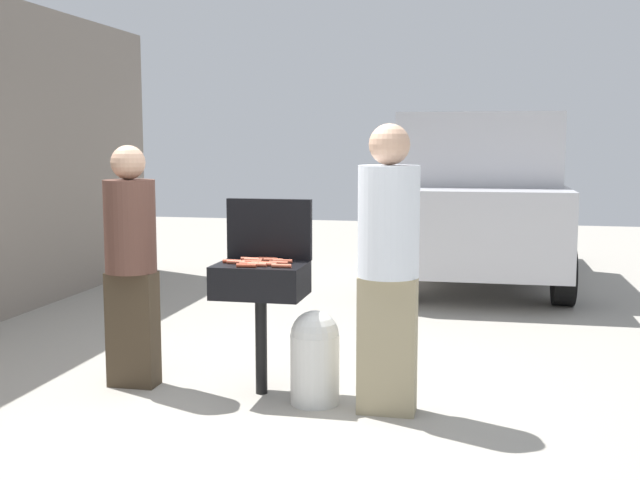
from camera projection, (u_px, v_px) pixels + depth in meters
name	position (u px, v px, depth m)	size (l,w,h in m)	color
ground_plane	(242.00, 400.00, 5.23)	(24.00, 24.00, 0.00)	#9E998E
bbq_grill	(261.00, 285.00, 5.29)	(0.60, 0.44, 0.89)	black
grill_lid_open	(269.00, 229.00, 5.46)	(0.60, 0.05, 0.42)	black
hot_dog_0	(273.00, 260.00, 5.35)	(0.03, 0.03, 0.13)	#B74C33
hot_dog_1	(261.00, 263.00, 5.22)	(0.03, 0.03, 0.13)	#AD4228
hot_dog_2	(257.00, 265.00, 5.15)	(0.03, 0.03, 0.13)	#C6593D
hot_dog_3	(267.00, 264.00, 5.17)	(0.03, 0.03, 0.13)	#C6593D
hot_dog_4	(246.00, 266.00, 5.12)	(0.03, 0.03, 0.13)	#AD4228
hot_dog_5	(279.00, 263.00, 5.23)	(0.03, 0.03, 0.13)	#B74C33
hot_dog_6	(283.00, 261.00, 5.31)	(0.03, 0.03, 0.13)	#B74C33
hot_dog_7	(252.00, 262.00, 5.27)	(0.03, 0.03, 0.13)	#B74C33
hot_dog_8	(250.00, 259.00, 5.40)	(0.03, 0.03, 0.13)	#B74C33
hot_dog_9	(268.00, 259.00, 5.40)	(0.03, 0.03, 0.13)	#C6593D
hot_dog_10	(249.00, 264.00, 5.19)	(0.03, 0.03, 0.13)	#C6593D
hot_dog_11	(253.00, 260.00, 5.36)	(0.03, 0.03, 0.13)	#C6593D
hot_dog_12	(281.00, 266.00, 5.10)	(0.03, 0.03, 0.13)	#C6593D
hot_dog_13	(232.00, 261.00, 5.30)	(0.03, 0.03, 0.13)	#AD4228
hot_dog_14	(236.00, 262.00, 5.26)	(0.03, 0.03, 0.13)	#C6593D
propane_tank	(315.00, 355.00, 5.14)	(0.32, 0.32, 0.62)	silver
person_left	(131.00, 257.00, 5.45)	(0.35, 0.35, 1.68)	#3F3323
person_right	(388.00, 259.00, 4.88)	(0.38, 0.38, 1.81)	gray
parked_minivan	(478.00, 197.00, 9.77)	(2.08, 4.43, 2.02)	#B7B7BC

